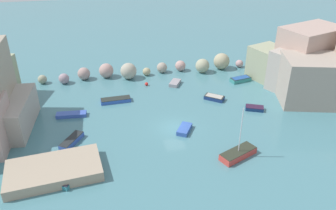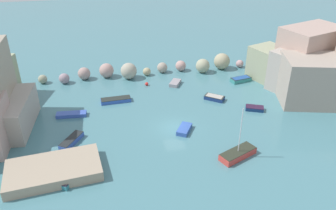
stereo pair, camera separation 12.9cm
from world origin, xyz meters
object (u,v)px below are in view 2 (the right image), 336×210
object	(u,v)px
channel_buoy	(147,84)
moored_boat_4	(214,98)
moored_boat_1	(175,83)
moored_boat_5	(116,100)
moored_boat_9	(184,129)
moored_boat_7	(71,114)
moored_boat_2	(69,179)
moored_boat_6	(255,108)
stone_dock	(54,170)
moored_boat_8	(72,141)
moored_boat_3	(238,154)
moored_boat_0	(241,79)

from	to	relation	value
channel_buoy	moored_boat_4	xyz separation A→B (m)	(8.80, -6.49, 0.05)
moored_boat_1	moored_boat_5	bearing A→B (deg)	-37.79
moored_boat_1	moored_boat_9	xyz separation A→B (m)	(-1.71, -13.08, -0.00)
moored_boat_5	moored_boat_7	world-z (taller)	moored_boat_5
moored_boat_2	moored_boat_9	distance (m)	14.75
moored_boat_6	moored_boat_9	bearing A→B (deg)	-139.91
moored_boat_6	moored_boat_9	size ratio (longest dim) A/B	0.93
stone_dock	moored_boat_5	bearing A→B (deg)	63.94
moored_boat_7	moored_boat_8	distance (m)	6.26
moored_boat_4	moored_boat_6	xyz separation A→B (m)	(4.38, -3.93, -0.04)
moored_boat_1	moored_boat_3	xyz separation A→B (m)	(2.77, -19.13, 0.15)
channel_buoy	moored_boat_0	size ratio (longest dim) A/B	0.15
moored_boat_1	moored_boat_9	bearing A→B (deg)	22.40
stone_dock	moored_boat_7	world-z (taller)	stone_dock
channel_buoy	moored_boat_3	xyz separation A→B (m)	(7.15, -19.69, 0.16)
moored_boat_1	moored_boat_4	size ratio (longest dim) A/B	0.92
moored_boat_1	moored_boat_2	size ratio (longest dim) A/B	0.91
moored_boat_5	moored_boat_6	world-z (taller)	moored_boat_5
moored_boat_9	moored_boat_4	bearing A→B (deg)	169.90
moored_boat_2	moored_boat_8	size ratio (longest dim) A/B	0.84
moored_boat_2	moored_boat_5	bearing A→B (deg)	-167.33
moored_boat_7	stone_dock	bearing A→B (deg)	88.54
stone_dock	moored_boat_4	bearing A→B (deg)	30.65
moored_boat_0	moored_boat_3	bearing A→B (deg)	54.15
stone_dock	moored_boat_8	bearing A→B (deg)	74.82
moored_boat_5	moored_boat_1	bearing A→B (deg)	-161.09
moored_boat_2	moored_boat_0	bearing A→B (deg)	158.59
stone_dock	moored_boat_8	size ratio (longest dim) A/B	2.58
moored_boat_7	moored_boat_1	bearing A→B (deg)	-152.24
moored_boat_2	moored_boat_7	size ratio (longest dim) A/B	0.77
moored_boat_4	moored_boat_8	xyz separation A→B (m)	(-19.43, -7.03, 0.01)
moored_boat_5	moored_boat_6	bearing A→B (deg)	158.30
moored_boat_5	moored_boat_9	bearing A→B (deg)	126.37
channel_buoy	moored_boat_3	world-z (taller)	moored_boat_3
moored_boat_7	moored_boat_8	size ratio (longest dim) A/B	1.09
channel_buoy	moored_boat_8	size ratio (longest dim) A/B	0.14
moored_boat_3	moored_boat_7	world-z (taller)	moored_boat_3
moored_boat_3	moored_boat_4	size ratio (longest dim) A/B	2.04
stone_dock	moored_boat_8	distance (m)	5.54
channel_buoy	moored_boat_7	xyz separation A→B (m)	(-10.95, -7.27, -0.02)
moored_boat_0	moored_boat_5	distance (m)	20.06
moored_boat_4	moored_boat_7	bearing A→B (deg)	-140.13
moored_boat_8	moored_boat_5	bearing A→B (deg)	179.60
channel_buoy	moored_boat_5	size ratio (longest dim) A/B	0.12
moored_boat_0	moored_boat_3	world-z (taller)	moored_boat_3
moored_boat_3	moored_boat_8	bearing A→B (deg)	-43.71
moored_boat_6	moored_boat_7	bearing A→B (deg)	-164.35
stone_dock	moored_boat_0	xyz separation A→B (m)	(26.89, 17.47, -0.22)
moored_boat_4	moored_boat_6	bearing A→B (deg)	-4.32
moored_boat_1	moored_boat_7	xyz separation A→B (m)	(-15.33, -6.72, -0.03)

